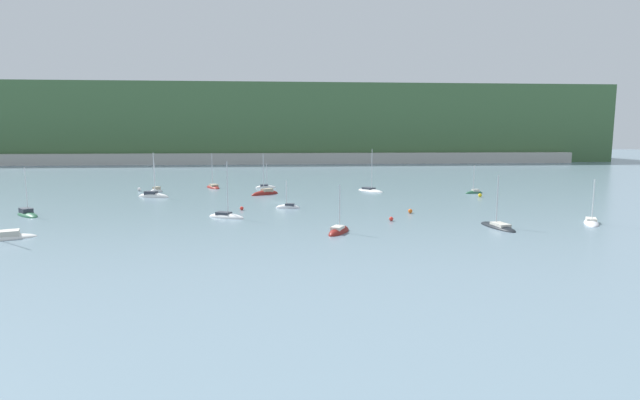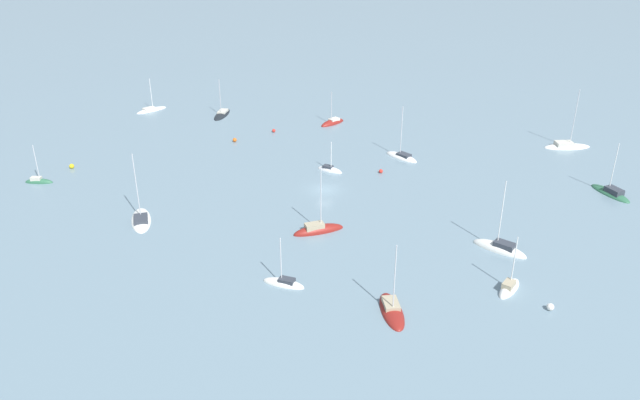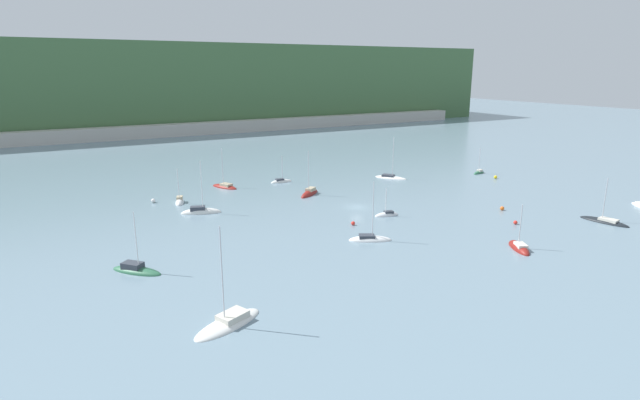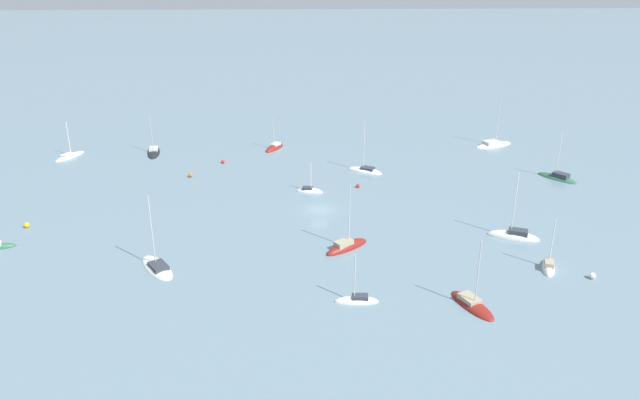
# 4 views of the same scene
# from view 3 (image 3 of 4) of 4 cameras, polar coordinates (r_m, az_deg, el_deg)

# --- Properties ---
(ground_plane) EXTENTS (600.00, 600.00, 0.00)m
(ground_plane) POSITION_cam_3_polar(r_m,az_deg,el_deg) (98.26, 4.24, -0.81)
(ground_plane) COLOR slate
(hillside_ridge) EXTENTS (321.96, 66.99, 36.95)m
(hillside_ridge) POSITION_cam_3_polar(r_m,az_deg,el_deg) (247.15, -17.38, 12.30)
(hillside_ridge) COLOR #42663D
(hillside_ridge) RESTS_ON ground_plane
(shore_town_strip) EXTENTS (273.67, 6.00, 4.86)m
(shore_town_strip) POSITION_cam_3_polar(r_m,az_deg,el_deg) (212.37, -14.89, 7.82)
(shore_town_strip) COLOR #B7B2A8
(shore_town_strip) RESTS_ON ground_plane
(sailboat_0) EXTENTS (7.03, 5.14, 10.27)m
(sailboat_0) POSITION_cam_3_polar(r_m,az_deg,el_deg) (79.60, 5.72, -4.55)
(sailboat_0) COLOR white
(sailboat_0) RESTS_ON ground_plane
(sailboat_1) EXTENTS (7.76, 4.52, 10.91)m
(sailboat_1) POSITION_cam_3_polar(r_m,az_deg,el_deg) (96.55, -13.45, -1.40)
(sailboat_1) COLOR white
(sailboat_1) RESTS_ON ground_plane
(sailboat_2) EXTENTS (6.80, 8.28, 10.81)m
(sailboat_2) POSITION_cam_3_polar(r_m,az_deg,el_deg) (125.31, 8.06, 2.54)
(sailboat_2) COLOR white
(sailboat_2) RESTS_ON ground_plane
(sailboat_3) EXTENTS (5.29, 7.66, 9.62)m
(sailboat_3) POSITION_cam_3_polar(r_m,az_deg,el_deg) (116.27, -10.83, 1.46)
(sailboat_3) COLOR maroon
(sailboat_3) RESTS_ON ground_plane
(sailboat_4) EXTENTS (9.24, 6.21, 11.73)m
(sailboat_4) POSITION_cam_3_polar(r_m,az_deg,el_deg) (55.43, -10.40, -13.70)
(sailboat_4) COLOR white
(sailboat_4) RESTS_ON ground_plane
(sailboat_6) EXTENTS (7.06, 6.11, 10.52)m
(sailboat_6) POSITION_cam_3_polar(r_m,az_deg,el_deg) (107.80, -1.20, 0.69)
(sailboat_6) COLOR maroon
(sailboat_6) RESTS_ON ground_plane
(sailboat_7) EXTENTS (4.82, 2.49, 7.23)m
(sailboat_7) POSITION_cam_3_polar(r_m,az_deg,el_deg) (136.18, 17.70, 2.97)
(sailboat_7) COLOR #2D6647
(sailboat_7) RESTS_ON ground_plane
(sailboat_8) EXTENTS (3.14, 5.21, 8.04)m
(sailboat_8) POSITION_cam_3_polar(r_m,az_deg,el_deg) (104.91, -15.74, -0.26)
(sailboat_8) COLOR white
(sailboat_8) RESTS_ON ground_plane
(sailboat_9) EXTENTS (4.86, 2.39, 6.02)m
(sailboat_9) POSITION_cam_3_polar(r_m,az_deg,el_deg) (93.06, 7.64, -1.75)
(sailboat_9) COLOR silver
(sailboat_9) RESTS_ON ground_plane
(sailboat_10) EXTENTS (5.39, 1.76, 7.10)m
(sailboat_10) POSITION_cam_3_polar(r_m,az_deg,el_deg) (119.89, -4.45, 2.08)
(sailboat_10) COLOR white
(sailboat_10) RESTS_ON ground_plane
(sailboat_11) EXTENTS (6.74, 7.15, 9.02)m
(sailboat_11) POSITION_cam_3_polar(r_m,az_deg,el_deg) (71.79, -20.26, -7.59)
(sailboat_11) COLOR #2D6647
(sailboat_11) RESTS_ON ground_plane
(sailboat_12) EXTENTS (4.66, 6.40, 7.74)m
(sailboat_12) POSITION_cam_3_polar(r_m,az_deg,el_deg) (81.31, 21.79, -5.17)
(sailboat_12) COLOR maroon
(sailboat_12) RESTS_ON ground_plane
(sailboat_13) EXTENTS (3.74, 8.61, 8.48)m
(sailboat_13) POSITION_cam_3_polar(r_m,az_deg,el_deg) (101.79, 29.75, -2.18)
(sailboat_13) COLOR black
(sailboat_13) RESTS_ON ground_plane
(mooring_buoy_0) EXTENTS (0.69, 0.69, 0.69)m
(mooring_buoy_0) POSITION_cam_3_polar(r_m,az_deg,el_deg) (93.60, 21.44, -2.40)
(mooring_buoy_0) COLOR red
(mooring_buoy_0) RESTS_ON ground_plane
(mooring_buoy_1) EXTENTS (0.78, 0.78, 0.78)m
(mooring_buoy_1) POSITION_cam_3_polar(r_m,az_deg,el_deg) (101.91, 20.10, -0.90)
(mooring_buoy_1) COLOR orange
(mooring_buoy_1) RESTS_ON ground_plane
(mooring_buoy_2) EXTENTS (0.69, 0.69, 0.69)m
(mooring_buoy_2) POSITION_cam_3_polar(r_m,az_deg,el_deg) (86.86, 3.80, -2.67)
(mooring_buoy_2) COLOR red
(mooring_buoy_2) RESTS_ON ground_plane
(mooring_buoy_3) EXTENTS (0.86, 0.86, 0.86)m
(mooring_buoy_3) POSITION_cam_3_polar(r_m,az_deg,el_deg) (106.58, -18.52, -0.08)
(mooring_buoy_3) COLOR white
(mooring_buoy_3) RESTS_ON ground_plane
(mooring_buoy_4) EXTENTS (0.82, 0.82, 0.82)m
(mooring_buoy_4) POSITION_cam_3_polar(r_m,az_deg,el_deg) (130.78, 19.43, 2.49)
(mooring_buoy_4) COLOR yellow
(mooring_buoy_4) RESTS_ON ground_plane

